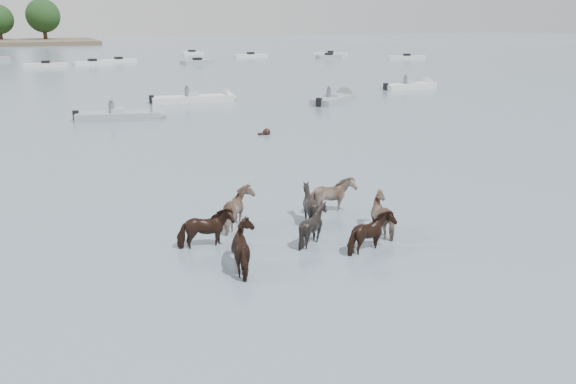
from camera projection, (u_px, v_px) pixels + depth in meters
name	position (u px, v px, depth m)	size (l,w,h in m)	color
ground	(340.00, 249.00, 16.10)	(400.00, 400.00, 0.00)	slate
pony_herd	(299.00, 221.00, 16.93)	(6.89, 4.62, 1.40)	black
swimming_pony	(266.00, 133.00, 32.02)	(0.72, 0.44, 0.44)	black
motorboat_b	(131.00, 116.00, 36.85)	(5.88, 2.86, 1.92)	gray
motorboat_c	(203.00, 99.00, 44.69)	(6.85, 2.16, 1.92)	silver
motorboat_d	(338.00, 99.00, 44.59)	(5.15, 4.29, 1.92)	gray
motorboat_e	(415.00, 86.00, 53.22)	(6.06, 2.16, 1.92)	silver
distant_flotilla	(84.00, 62.00, 81.92)	(105.64, 27.90, 0.93)	gray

